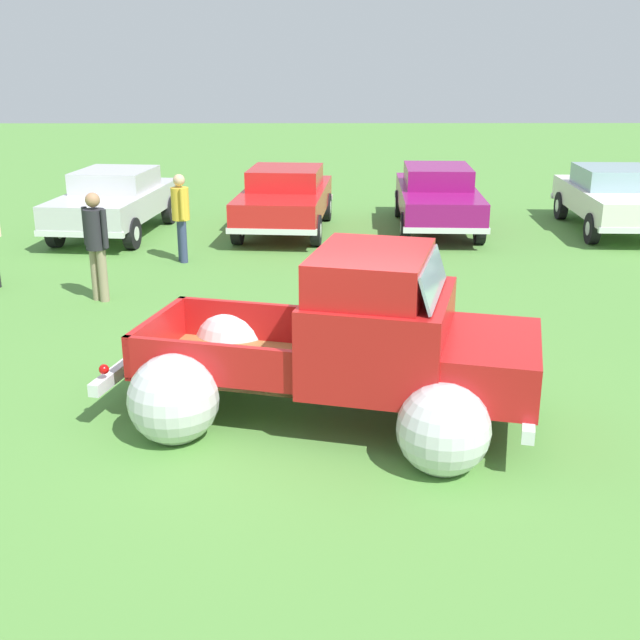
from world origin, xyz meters
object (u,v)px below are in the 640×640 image
(vintage_pickup_truck, at_px, (355,354))
(show_car_1, at_px, (285,197))
(show_car_0, at_px, (115,200))
(spectator_2, at_px, (96,240))
(show_car_2, at_px, (437,195))
(spectator_0, at_px, (181,212))
(show_car_3, at_px, (615,197))

(vintage_pickup_truck, distance_m, show_car_1, 9.94)
(show_car_0, height_order, spectator_2, spectator_2)
(show_car_1, xyz_separation_m, show_car_2, (3.49, 0.23, -0.00))
(vintage_pickup_truck, bearing_deg, show_car_0, 131.44)
(show_car_0, distance_m, show_car_2, 7.29)
(spectator_0, height_order, spectator_2, spectator_2)
(vintage_pickup_truck, height_order, show_car_3, vintage_pickup_truck)
(show_car_2, distance_m, show_car_3, 4.02)
(spectator_0, bearing_deg, show_car_1, 35.56)
(show_car_1, distance_m, show_car_3, 7.51)
(show_car_2, height_order, spectator_0, spectator_0)
(vintage_pickup_truck, xyz_separation_m, show_car_1, (-1.12, 9.87, 0.03))
(show_car_1, xyz_separation_m, spectator_0, (-1.90, -2.80, 0.19))
(show_car_3, bearing_deg, spectator_0, -70.54)
(vintage_pickup_truck, relative_size, show_car_3, 1.14)
(spectator_2, bearing_deg, spectator_0, 13.18)
(vintage_pickup_truck, distance_m, show_car_0, 10.76)
(show_car_2, bearing_deg, show_car_0, -82.59)
(show_car_0, bearing_deg, show_car_2, 100.77)
(vintage_pickup_truck, xyz_separation_m, show_car_3, (6.39, 9.91, 0.03))
(show_car_0, xyz_separation_m, show_car_2, (7.27, 0.53, 0.00))
(show_car_0, height_order, show_car_1, same)
(show_car_1, distance_m, spectator_0, 3.39)
(show_car_1, height_order, spectator_0, spectator_0)
(show_car_1, bearing_deg, show_car_2, 99.23)
(show_car_2, relative_size, spectator_2, 2.62)
(show_car_1, distance_m, spectator_2, 6.10)
(show_car_3, height_order, spectator_0, spectator_0)
(show_car_0, distance_m, show_car_1, 3.79)
(show_car_3, xyz_separation_m, spectator_0, (-9.41, -2.83, 0.19))
(show_car_0, height_order, spectator_0, spectator_0)
(vintage_pickup_truck, height_order, spectator_2, vintage_pickup_truck)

